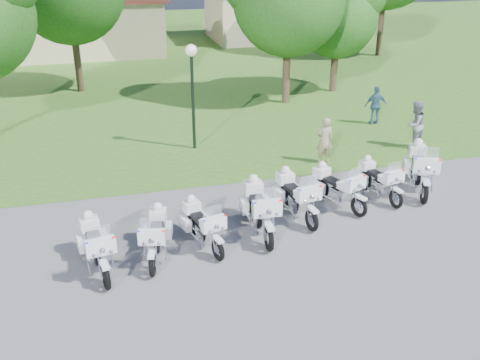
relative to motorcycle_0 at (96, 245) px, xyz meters
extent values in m
plane|color=slate|center=(4.00, 1.01, -0.64)|extent=(100.00, 100.00, 0.00)
cube|color=#326921|center=(4.00, 28.01, -0.64)|extent=(100.00, 48.00, 0.01)
torus|color=black|center=(0.17, -0.94, -0.32)|extent=(0.24, 0.66, 0.64)
torus|color=black|center=(-0.13, 0.67, -0.32)|extent=(0.24, 0.66, 0.64)
cube|color=white|center=(0.18, -0.95, 0.01)|extent=(0.25, 0.45, 0.07)
cube|color=white|center=(0.13, -0.72, 0.37)|extent=(0.72, 0.35, 0.38)
cube|color=silver|center=(0.12, -0.66, 0.71)|extent=(0.55, 0.21, 0.36)
sphere|color=red|center=(0.45, -0.72, 0.55)|extent=(0.09, 0.09, 0.09)
sphere|color=#1426E5|center=(-0.16, -0.83, 0.55)|extent=(0.09, 0.09, 0.09)
cube|color=silver|center=(0.02, -0.11, -0.21)|extent=(0.42, 0.59, 0.33)
cube|color=white|center=(0.06, -0.34, 0.13)|extent=(0.39, 0.55, 0.21)
cube|color=black|center=(-0.03, 0.17, 0.11)|extent=(0.43, 0.65, 0.12)
cube|color=white|center=(0.18, 0.58, -0.16)|extent=(0.26, 0.52, 0.35)
cube|color=white|center=(-0.38, 0.48, -0.16)|extent=(0.26, 0.52, 0.35)
cube|color=white|center=(-0.13, 0.70, 0.24)|extent=(0.52, 0.46, 0.31)
sphere|color=white|center=(-0.13, 0.70, 0.49)|extent=(0.25, 0.25, 0.25)
torus|color=black|center=(1.28, -0.68, -0.34)|extent=(0.25, 0.62, 0.61)
torus|color=black|center=(1.62, 0.83, -0.34)|extent=(0.25, 0.62, 0.61)
cube|color=white|center=(1.28, -0.70, -0.02)|extent=(0.25, 0.43, 0.06)
cube|color=white|center=(1.33, -0.48, 0.31)|extent=(0.69, 0.36, 0.36)
cube|color=silver|center=(1.34, -0.43, 0.63)|extent=(0.52, 0.22, 0.34)
sphere|color=red|center=(1.60, -0.60, 0.49)|extent=(0.08, 0.08, 0.08)
sphere|color=#1426E5|center=(1.03, -0.47, 0.49)|extent=(0.08, 0.08, 0.08)
cube|color=silver|center=(1.46, 0.09, -0.23)|extent=(0.41, 0.57, 0.31)
cube|color=white|center=(1.41, -0.12, 0.09)|extent=(0.39, 0.53, 0.20)
cube|color=black|center=(1.52, 0.35, 0.07)|extent=(0.43, 0.62, 0.11)
cube|color=white|center=(1.86, 0.63, -0.19)|extent=(0.26, 0.50, 0.33)
cube|color=white|center=(1.33, 0.75, -0.19)|extent=(0.26, 0.50, 0.33)
cube|color=white|center=(1.63, 0.85, 0.20)|extent=(0.51, 0.45, 0.29)
sphere|color=white|center=(1.63, 0.85, 0.43)|extent=(0.24, 0.24, 0.24)
torus|color=black|center=(2.96, -0.40, -0.34)|extent=(0.27, 0.61, 0.60)
torus|color=black|center=(2.57, 1.08, -0.34)|extent=(0.27, 0.61, 0.60)
cube|color=white|center=(2.97, -0.42, -0.03)|extent=(0.26, 0.42, 0.06)
cube|color=white|center=(2.91, -0.20, 0.30)|extent=(0.68, 0.37, 0.36)
cube|color=silver|center=(2.90, -0.15, 0.62)|extent=(0.52, 0.23, 0.34)
sphere|color=red|center=(3.20, -0.18, 0.47)|extent=(0.08, 0.08, 0.08)
sphere|color=#1426E5|center=(2.64, -0.32, 0.47)|extent=(0.08, 0.08, 0.08)
cube|color=silver|center=(2.76, 0.36, -0.24)|extent=(0.42, 0.57, 0.31)
cube|color=white|center=(2.82, 0.15, 0.08)|extent=(0.40, 0.53, 0.20)
cube|color=black|center=(2.69, 0.62, 0.06)|extent=(0.44, 0.62, 0.11)
cube|color=white|center=(2.87, 1.02, -0.19)|extent=(0.28, 0.49, 0.32)
cube|color=white|center=(2.35, 0.88, -0.19)|extent=(0.28, 0.49, 0.32)
cube|color=white|center=(2.57, 1.11, 0.19)|extent=(0.51, 0.46, 0.29)
sphere|color=white|center=(2.57, 1.11, 0.42)|extent=(0.23, 0.23, 0.23)
torus|color=black|center=(4.35, -0.28, -0.29)|extent=(0.17, 0.72, 0.71)
torus|color=black|center=(4.44, 1.52, -0.29)|extent=(0.17, 0.72, 0.71)
cube|color=white|center=(4.35, -0.30, 0.08)|extent=(0.21, 0.48, 0.07)
cube|color=white|center=(4.36, -0.03, 0.47)|extent=(0.78, 0.29, 0.42)
cube|color=silver|center=(4.37, 0.03, 0.84)|extent=(0.60, 0.16, 0.40)
sphere|color=red|center=(4.70, -0.11, 0.67)|extent=(0.10, 0.10, 0.10)
sphere|color=#1426E5|center=(4.02, -0.08, 0.67)|extent=(0.10, 0.10, 0.10)
cube|color=silver|center=(4.40, 0.64, -0.16)|extent=(0.39, 0.61, 0.36)
cube|color=white|center=(4.39, 0.39, 0.21)|extent=(0.37, 0.57, 0.23)
cube|color=black|center=(4.41, 0.96, 0.19)|extent=(0.39, 0.68, 0.13)
cube|color=white|center=(4.75, 1.35, -0.11)|extent=(0.22, 0.56, 0.38)
cube|color=white|center=(4.12, 1.38, -0.11)|extent=(0.22, 0.56, 0.38)
cube|color=white|center=(4.45, 1.55, 0.33)|extent=(0.53, 0.45, 0.34)
sphere|color=white|center=(4.45, 1.55, 0.61)|extent=(0.28, 0.28, 0.28)
torus|color=black|center=(5.82, 0.41, -0.31)|extent=(0.21, 0.67, 0.66)
torus|color=black|center=(5.61, 2.08, -0.31)|extent=(0.21, 0.67, 0.66)
cube|color=white|center=(5.82, 0.39, 0.03)|extent=(0.23, 0.45, 0.07)
cube|color=white|center=(5.79, 0.64, 0.40)|extent=(0.74, 0.33, 0.40)
cube|color=silver|center=(5.78, 0.70, 0.74)|extent=(0.57, 0.19, 0.37)
sphere|color=red|center=(6.11, 0.62, 0.59)|extent=(0.09, 0.09, 0.09)
sphere|color=#1426E5|center=(5.48, 0.54, 0.59)|extent=(0.09, 0.09, 0.09)
cube|color=silver|center=(5.71, 1.27, -0.20)|extent=(0.40, 0.59, 0.34)
cube|color=white|center=(5.74, 1.03, 0.15)|extent=(0.38, 0.55, 0.22)
cube|color=black|center=(5.67, 1.56, 0.13)|extent=(0.41, 0.65, 0.12)
cube|color=white|center=(5.92, 1.97, -0.15)|extent=(0.24, 0.53, 0.36)
cube|color=white|center=(5.33, 1.90, -0.15)|extent=(0.24, 0.53, 0.36)
cube|color=white|center=(5.60, 2.11, 0.27)|extent=(0.52, 0.45, 0.32)
sphere|color=white|center=(5.60, 2.11, 0.53)|extent=(0.26, 0.26, 0.26)
torus|color=black|center=(7.47, 0.84, -0.33)|extent=(0.34, 0.63, 0.63)
torus|color=black|center=(6.90, 2.33, -0.33)|extent=(0.34, 0.63, 0.63)
cube|color=white|center=(7.47, 0.83, -0.01)|extent=(0.30, 0.44, 0.07)
cube|color=white|center=(7.39, 1.04, 0.34)|extent=(0.71, 0.45, 0.37)
cube|color=silver|center=(7.37, 1.10, 0.67)|extent=(0.53, 0.29, 0.35)
sphere|color=red|center=(7.69, 1.10, 0.52)|extent=(0.08, 0.08, 0.08)
sphere|color=#1426E5|center=(7.13, 0.89, 0.52)|extent=(0.08, 0.08, 0.08)
cube|color=silver|center=(7.18, 1.60, -0.22)|extent=(0.48, 0.60, 0.32)
cube|color=white|center=(7.26, 1.39, 0.11)|extent=(0.45, 0.56, 0.21)
cube|color=black|center=(7.08, 1.87, 0.09)|extent=(0.50, 0.65, 0.11)
cube|color=white|center=(7.21, 2.30, -0.17)|extent=(0.33, 0.51, 0.34)
cube|color=white|center=(6.69, 2.10, -0.17)|extent=(0.33, 0.51, 0.34)
cube|color=white|center=(6.89, 2.35, 0.22)|extent=(0.55, 0.51, 0.30)
sphere|color=white|center=(6.89, 2.35, 0.46)|extent=(0.24, 0.24, 0.24)
torus|color=black|center=(8.80, 1.07, -0.35)|extent=(0.21, 0.61, 0.60)
torus|color=black|center=(8.56, 2.57, -0.35)|extent=(0.21, 0.61, 0.60)
cube|color=white|center=(8.80, 1.05, -0.03)|extent=(0.22, 0.41, 0.06)
cube|color=white|center=(8.77, 1.27, 0.30)|extent=(0.67, 0.31, 0.36)
cube|color=silver|center=(8.76, 1.32, 0.61)|extent=(0.51, 0.19, 0.34)
sphere|color=red|center=(9.06, 1.26, 0.47)|extent=(0.08, 0.08, 0.08)
sphere|color=#1426E5|center=(8.50, 1.17, 0.47)|extent=(0.08, 0.08, 0.08)
cube|color=silver|center=(8.68, 1.84, -0.24)|extent=(0.38, 0.54, 0.30)
cube|color=white|center=(8.71, 1.63, 0.07)|extent=(0.36, 0.50, 0.20)
cube|color=black|center=(8.64, 2.10, 0.06)|extent=(0.39, 0.60, 0.11)
cube|color=white|center=(8.85, 2.48, -0.19)|extent=(0.23, 0.48, 0.32)
cube|color=white|center=(8.32, 2.40, -0.19)|extent=(0.23, 0.48, 0.32)
cube|color=white|center=(8.56, 2.60, 0.18)|extent=(0.48, 0.42, 0.29)
sphere|color=white|center=(8.56, 2.60, 0.41)|extent=(0.23, 0.23, 0.23)
torus|color=black|center=(9.79, 1.11, -0.27)|extent=(0.42, 0.74, 0.74)
torus|color=black|center=(10.52, 2.85, -0.27)|extent=(0.42, 0.74, 0.74)
cube|color=white|center=(9.78, 1.09, 0.11)|extent=(0.37, 0.53, 0.08)
cube|color=white|center=(9.88, 1.35, 0.52)|extent=(0.84, 0.56, 0.44)
cube|color=silver|center=(9.91, 1.41, 0.91)|extent=(0.63, 0.37, 0.42)
sphere|color=red|center=(10.19, 1.15, 0.74)|extent=(0.10, 0.10, 0.10)
sphere|color=#1426E5|center=(9.53, 1.42, 0.74)|extent=(0.10, 0.10, 0.10)
cube|color=silver|center=(10.16, 2.00, -0.14)|extent=(0.59, 0.72, 0.38)
cube|color=white|center=(10.06, 1.76, 0.25)|extent=(0.55, 0.67, 0.24)
cube|color=black|center=(10.29, 2.31, 0.23)|extent=(0.62, 0.78, 0.13)
cube|color=white|center=(10.76, 2.57, -0.09)|extent=(0.41, 0.61, 0.40)
cube|color=white|center=(10.15, 2.83, -0.09)|extent=(0.41, 0.61, 0.40)
cube|color=white|center=(10.53, 2.88, 0.38)|extent=(0.66, 0.62, 0.36)
sphere|color=white|center=(10.53, 2.88, 0.67)|extent=(0.29, 0.29, 0.29)
cylinder|color=black|center=(3.79, 7.61, 1.18)|extent=(0.12, 0.12, 3.64)
sphere|color=white|center=(3.79, 7.61, 3.15)|extent=(0.44, 0.44, 0.44)
cylinder|color=#38281C|center=(-0.61, 17.64, 1.29)|extent=(0.36, 0.36, 3.86)
cylinder|color=#38281C|center=(9.31, 12.79, 1.16)|extent=(0.36, 0.36, 3.60)
sphere|color=#1E4A14|center=(9.31, 12.79, 4.26)|extent=(5.23, 5.23, 5.23)
cylinder|color=#38281C|center=(12.51, 14.30, 0.75)|extent=(0.36, 0.36, 2.77)
sphere|color=#1E4A14|center=(12.51, 14.30, 3.14)|extent=(4.03, 4.03, 4.03)
sphere|color=#1E4A14|center=(11.63, 14.61, 3.90)|extent=(3.03, 3.03, 3.03)
cylinder|color=#38281C|center=(19.42, 22.32, 1.76)|extent=(0.36, 0.36, 4.80)
cube|color=#BFB189|center=(-2.00, 29.01, 1.16)|extent=(14.00, 8.00, 3.60)
cube|color=#BFB189|center=(15.00, 31.01, 1.16)|extent=(11.00, 7.00, 3.60)
imported|color=#998B67|center=(8.08, 4.97, 0.21)|extent=(0.63, 0.42, 1.70)
imported|color=gray|center=(12.05, 5.56, 0.29)|extent=(1.13, 1.05, 1.86)
imported|color=#345E7E|center=(11.99, 8.58, 0.20)|extent=(1.02, 0.50, 1.69)
camera|label=1|loc=(0.59, -11.77, 6.85)|focal=40.00mm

